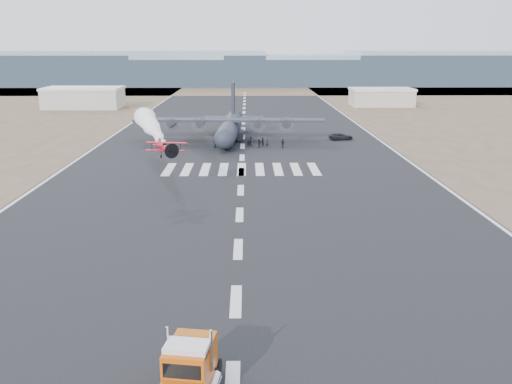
{
  "coord_description": "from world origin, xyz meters",
  "views": [
    {
      "loc": [
        0.96,
        -42.04,
        19.9
      ],
      "look_at": [
        1.91,
        19.42,
        4.0
      ],
      "focal_mm": 40.0,
      "sensor_mm": 36.0,
      "label": 1
    }
  ],
  "objects_px": {
    "support_vehicle": "(341,136)",
    "hangar_left": "(84,97)",
    "crew_e": "(214,143)",
    "hangar_right": "(381,97)",
    "aerobatic_biplane": "(165,147)",
    "crew_g": "(267,143)",
    "semi_truck": "(188,372)",
    "transport_aircraft": "(230,126)",
    "crew_h": "(251,141)",
    "crew_c": "(231,144)",
    "crew_b": "(262,142)",
    "crew_f": "(259,143)",
    "crew_a": "(248,141)",
    "crew_d": "(283,143)"
  },
  "relations": [
    {
      "from": "hangar_left",
      "to": "crew_c",
      "type": "relative_size",
      "value": 13.74
    },
    {
      "from": "crew_d",
      "to": "crew_f",
      "type": "bearing_deg",
      "value": 52.74
    },
    {
      "from": "hangar_left",
      "to": "crew_b",
      "type": "xyz_separation_m",
      "value": [
        56.01,
        -72.87,
        -2.53
      ]
    },
    {
      "from": "semi_truck",
      "to": "transport_aircraft",
      "type": "distance_m",
      "value": 93.08
    },
    {
      "from": "crew_c",
      "to": "hangar_left",
      "type": "bearing_deg",
      "value": -9.89
    },
    {
      "from": "crew_b",
      "to": "crew_d",
      "type": "distance_m",
      "value": 4.47
    },
    {
      "from": "crew_c",
      "to": "crew_f",
      "type": "distance_m",
      "value": 5.63
    },
    {
      "from": "support_vehicle",
      "to": "crew_c",
      "type": "relative_size",
      "value": 2.87
    },
    {
      "from": "hangar_right",
      "to": "crew_f",
      "type": "distance_m",
      "value": 90.27
    },
    {
      "from": "crew_c",
      "to": "crew_e",
      "type": "relative_size",
      "value": 0.99
    },
    {
      "from": "crew_e",
      "to": "crew_f",
      "type": "distance_m",
      "value": 8.94
    },
    {
      "from": "crew_e",
      "to": "crew_h",
      "type": "bearing_deg",
      "value": 4.95
    },
    {
      "from": "semi_truck",
      "to": "crew_f",
      "type": "distance_m",
      "value": 83.68
    },
    {
      "from": "crew_c",
      "to": "aerobatic_biplane",
      "type": "bearing_deg",
      "value": 123.97
    },
    {
      "from": "crew_a",
      "to": "crew_d",
      "type": "bearing_deg",
      "value": -76.62
    },
    {
      "from": "hangar_right",
      "to": "aerobatic_biplane",
      "type": "bearing_deg",
      "value": -115.88
    },
    {
      "from": "crew_h",
      "to": "support_vehicle",
      "type": "bearing_deg",
      "value": -51.14
    },
    {
      "from": "crew_c",
      "to": "crew_g",
      "type": "bearing_deg",
      "value": -124.29
    },
    {
      "from": "hangar_right",
      "to": "crew_b",
      "type": "distance_m",
      "value": 88.5
    },
    {
      "from": "semi_truck",
      "to": "crew_g",
      "type": "height_order",
      "value": "semi_truck"
    },
    {
      "from": "crew_f",
      "to": "crew_a",
      "type": "bearing_deg",
      "value": 56.02
    },
    {
      "from": "crew_c",
      "to": "crew_h",
      "type": "distance_m",
      "value": 5.41
    },
    {
      "from": "transport_aircraft",
      "to": "crew_e",
      "type": "relative_size",
      "value": 22.32
    },
    {
      "from": "hangar_right",
      "to": "transport_aircraft",
      "type": "bearing_deg",
      "value": -124.88
    },
    {
      "from": "crew_b",
      "to": "crew_d",
      "type": "xyz_separation_m",
      "value": [
        4.05,
        -1.9,
        0.01
      ]
    },
    {
      "from": "hangar_right",
      "to": "crew_a",
      "type": "height_order",
      "value": "hangar_right"
    },
    {
      "from": "hangar_right",
      "to": "transport_aircraft",
      "type": "height_order",
      "value": "transport_aircraft"
    },
    {
      "from": "hangar_left",
      "to": "crew_g",
      "type": "distance_m",
      "value": 93.67
    },
    {
      "from": "hangar_left",
      "to": "aerobatic_biplane",
      "type": "height_order",
      "value": "aerobatic_biplane"
    },
    {
      "from": "hangar_right",
      "to": "hangar_left",
      "type": "bearing_deg",
      "value": -177.08
    },
    {
      "from": "transport_aircraft",
      "to": "crew_g",
      "type": "xyz_separation_m",
      "value": [
        7.68,
        -9.42,
        -2.16
      ]
    },
    {
      "from": "crew_c",
      "to": "transport_aircraft",
      "type": "bearing_deg",
      "value": -40.48
    },
    {
      "from": "crew_f",
      "to": "hangar_right",
      "type": "bearing_deg",
      "value": -18.67
    },
    {
      "from": "crew_a",
      "to": "crew_e",
      "type": "distance_m",
      "value": 7.06
    },
    {
      "from": "support_vehicle",
      "to": "hangar_left",
      "type": "bearing_deg",
      "value": 35.49
    },
    {
      "from": "crew_f",
      "to": "crew_h",
      "type": "relative_size",
      "value": 0.98
    },
    {
      "from": "crew_b",
      "to": "crew_h",
      "type": "relative_size",
      "value": 0.99
    },
    {
      "from": "crew_c",
      "to": "crew_g",
      "type": "xyz_separation_m",
      "value": [
        7.16,
        1.14,
        -0.05
      ]
    },
    {
      "from": "aerobatic_biplane",
      "to": "crew_h",
      "type": "xyz_separation_m",
      "value": [
        11.92,
        39.01,
        -5.56
      ]
    },
    {
      "from": "crew_g",
      "to": "hangar_right",
      "type": "bearing_deg",
      "value": 36.1
    },
    {
      "from": "crew_e",
      "to": "hangar_left",
      "type": "bearing_deg",
      "value": 106.8
    },
    {
      "from": "support_vehicle",
      "to": "crew_f",
      "type": "xyz_separation_m",
      "value": [
        -17.89,
        -9.43,
        0.15
      ]
    },
    {
      "from": "hangar_right",
      "to": "aerobatic_biplane",
      "type": "distance_m",
      "value": 128.73
    },
    {
      "from": "semi_truck",
      "to": "crew_e",
      "type": "height_order",
      "value": "semi_truck"
    },
    {
      "from": "crew_f",
      "to": "crew_h",
      "type": "xyz_separation_m",
      "value": [
        -1.6,
        2.76,
        0.02
      ]
    },
    {
      "from": "semi_truck",
      "to": "support_vehicle",
      "type": "relative_size",
      "value": 1.58
    },
    {
      "from": "semi_truck",
      "to": "hangar_left",
      "type": "bearing_deg",
      "value": 116.33
    },
    {
      "from": "crew_e",
      "to": "aerobatic_biplane",
      "type": "bearing_deg",
      "value": -112.32
    },
    {
      "from": "crew_e",
      "to": "transport_aircraft",
      "type": "bearing_deg",
      "value": 58.15
    },
    {
      "from": "crew_d",
      "to": "crew_g",
      "type": "height_order",
      "value": "crew_d"
    }
  ]
}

